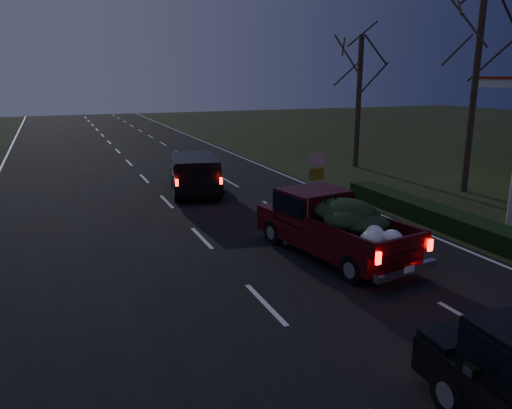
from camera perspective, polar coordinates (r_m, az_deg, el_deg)
name	(u,v)px	position (r m, az deg, el deg)	size (l,w,h in m)	color
ground	(265,305)	(11.22, 1.08, -11.37)	(120.00, 120.00, 0.00)	black
road_asphalt	(265,304)	(11.22, 1.08, -11.33)	(14.00, 120.00, 0.02)	black
hedge_row	(446,219)	(17.65, 20.88, -1.59)	(1.00, 10.00, 0.60)	black
bare_tree_mid	(480,39)	(23.23, 24.21, 16.86)	(3.60, 3.60, 8.50)	black
bare_tree_far	(360,69)	(27.97, 11.82, 14.87)	(3.60, 3.60, 7.00)	black
pickup_truck	(333,222)	(13.97, 8.76, -1.96)	(2.67, 5.23, 2.62)	#40080D
lead_suv	(195,171)	(21.41, -7.03, 3.85)	(2.70, 4.81, 1.30)	black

